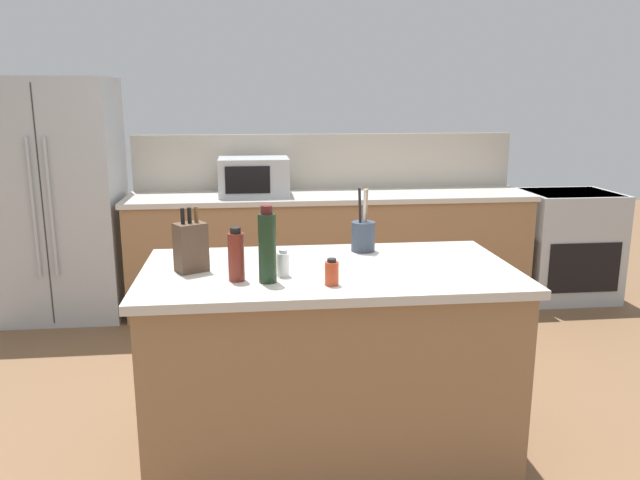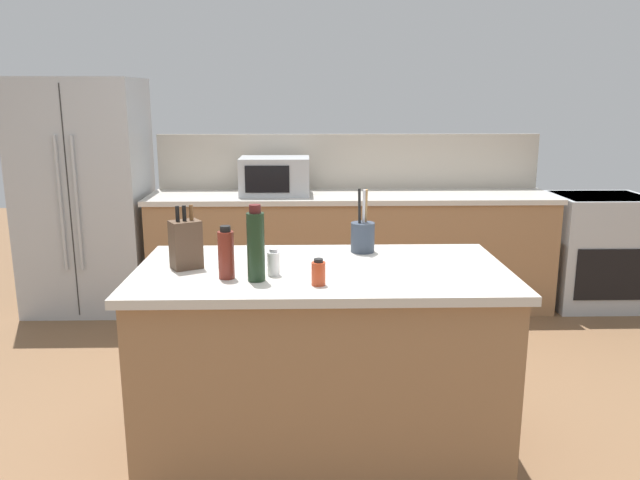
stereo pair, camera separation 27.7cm
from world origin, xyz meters
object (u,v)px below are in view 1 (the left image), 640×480
salt_shaker (283,264)px  spice_jar_paprika (332,273)px  range_oven (566,244)px  knife_block (191,247)px  wine_bottle (267,247)px  utensil_crock (363,235)px  vinegar_bottle (236,256)px  microwave (254,177)px  refrigerator (58,200)px

salt_shaker → spice_jar_paprika: 0.25m
range_oven → knife_block: size_ratio=3.17×
wine_bottle → range_oven: bearing=42.3°
salt_shaker → spice_jar_paprika: bearing=-38.3°
utensil_crock → vinegar_bottle: (-0.63, -0.45, 0.03)m
utensil_crock → spice_jar_paprika: utensil_crock is taller
knife_block → spice_jar_paprika: (0.60, -0.28, -0.06)m
microwave → knife_block: 2.21m
knife_block → spice_jar_paprika: knife_block is taller
salt_shaker → utensil_crock: bearing=43.8°
microwave → salt_shaker: (0.10, -2.31, -0.09)m
microwave → wine_bottle: size_ratio=1.67×
salt_shaker → vinegar_bottle: (-0.20, -0.04, 0.05)m
microwave → utensil_crock: utensil_crock is taller
microwave → vinegar_bottle: (-0.10, -2.36, -0.04)m
microwave → spice_jar_paprika: 2.48m
vinegar_bottle → range_oven: bearing=40.5°
refrigerator → vinegar_bottle: refrigerator is taller
salt_shaker → range_oven: bearing=42.1°
microwave → salt_shaker: bearing=-87.5°
knife_block → vinegar_bottle: bearing=-69.1°
utensil_crock → spice_jar_paprika: size_ratio=2.82×
range_oven → wine_bottle: size_ratio=2.80×
spice_jar_paprika → wine_bottle: wine_bottle is taller
utensil_crock → spice_jar_paprika: 0.61m
range_oven → utensil_crock: utensil_crock is taller
vinegar_bottle → knife_block: bearing=140.3°
microwave → utensil_crock: size_ratio=1.71×
refrigerator → vinegar_bottle: (1.42, -2.41, 0.12)m
microwave → wine_bottle: 2.39m
salt_shaker → wine_bottle: bearing=-130.9°
range_oven → wine_bottle: wine_bottle is taller
salt_shaker → spice_jar_paprika: salt_shaker is taller
range_oven → knife_block: (-2.96, -2.19, 0.59)m
refrigerator → wine_bottle: (1.55, -2.44, 0.17)m
knife_block → salt_shaker: bearing=-46.8°
microwave → spice_jar_paprika: bearing=-83.2°
knife_block → refrigerator: bearing=89.2°
knife_block → wine_bottle: wine_bottle is taller
microwave → vinegar_bottle: 2.36m
knife_block → salt_shaker: (0.40, -0.13, -0.06)m
knife_block → wine_bottle: size_ratio=0.88×
microwave → knife_block: microwave is taller
microwave → wine_bottle: bearing=-89.3°
microwave → spice_jar_paprika: microwave is taller
vinegar_bottle → wine_bottle: size_ratio=0.70×
refrigerator → spice_jar_paprika: 3.10m
microwave → vinegar_bottle: microwave is taller
spice_jar_paprika → wine_bottle: (-0.26, 0.07, 0.10)m
refrigerator → salt_shaker: size_ratio=15.52×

